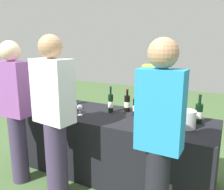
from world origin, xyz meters
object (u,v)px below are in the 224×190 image
(wine_bottle_4, at_px, (136,107))
(ice_bucket, at_px, (186,119))
(wine_glass_0, at_px, (51,103))
(wine_glass_1, at_px, (74,105))
(wine_bottle_0, at_px, (60,96))
(guest_2, at_px, (159,136))
(wine_bottle_1, at_px, (72,97))
(wine_bottle_3, at_px, (127,103))
(server_pouring, at_px, (156,101))
(wine_bottle_2, at_px, (111,103))
(wine_glass_2, at_px, (80,108))
(guest_1, at_px, (54,114))
(wine_bottle_5, at_px, (199,113))
(guest_0, at_px, (15,107))

(wine_bottle_4, distance_m, ice_bucket, 0.63)
(wine_glass_0, height_order, wine_glass_1, wine_glass_1)
(wine_bottle_0, xyz_separation_m, guest_2, (1.74, -0.89, 0.05))
(wine_bottle_0, distance_m, wine_bottle_1, 0.19)
(wine_bottle_0, height_order, wine_bottle_3, wine_bottle_0)
(server_pouring, bearing_deg, wine_bottle_2, 47.88)
(wine_glass_0, bearing_deg, wine_glass_2, -1.27)
(wine_bottle_1, xyz_separation_m, wine_bottle_3, (0.84, 0.05, 0.00))
(guest_2, bearing_deg, wine_glass_1, 155.93)
(ice_bucket, bearing_deg, wine_glass_0, -174.75)
(wine_bottle_3, height_order, wine_bottle_4, wine_bottle_4)
(server_pouring, bearing_deg, wine_bottle_4, 75.17)
(guest_1, bearing_deg, wine_bottle_5, 40.89)
(wine_glass_1, xyz_separation_m, guest_1, (0.13, -0.51, 0.05))
(guest_0, bearing_deg, wine_glass_0, 77.76)
(wine_bottle_2, bearing_deg, server_pouring, 56.47)
(wine_bottle_0, height_order, wine_bottle_2, wine_bottle_2)
(wine_bottle_1, height_order, wine_bottle_2, wine_bottle_2)
(wine_bottle_2, relative_size, guest_2, 0.20)
(wine_bottle_4, relative_size, wine_glass_2, 2.34)
(wine_bottle_1, height_order, guest_0, guest_0)
(wine_bottle_5, height_order, wine_glass_0, wine_bottle_5)
(wine_bottle_2, bearing_deg, guest_0, -137.32)
(wine_bottle_2, distance_m, server_pouring, 0.73)
(wine_bottle_0, height_order, wine_bottle_4, wine_bottle_0)
(ice_bucket, relative_size, guest_0, 0.12)
(wine_bottle_4, relative_size, guest_0, 0.19)
(guest_0, height_order, guest_2, guest_2)
(wine_bottle_0, bearing_deg, guest_0, -88.37)
(wine_bottle_2, height_order, wine_glass_1, wine_bottle_2)
(wine_bottle_0, distance_m, guest_0, 0.81)
(wine_bottle_2, xyz_separation_m, wine_glass_0, (-0.74, -0.28, -0.03))
(wine_bottle_0, bearing_deg, wine_bottle_3, 4.92)
(wine_bottle_1, height_order, guest_2, guest_2)
(wine_bottle_1, bearing_deg, guest_0, -101.20)
(wine_bottle_0, bearing_deg, wine_glass_2, -29.48)
(wine_bottle_1, distance_m, guest_2, 1.81)
(guest_0, bearing_deg, wine_bottle_1, 76.84)
(wine_bottle_4, height_order, wine_glass_0, wine_bottle_4)
(wine_glass_2, xyz_separation_m, guest_1, (0.04, -0.49, 0.06))
(wine_bottle_5, xyz_separation_m, guest_1, (-1.29, -0.87, 0.04))
(guest_0, relative_size, guest_1, 0.97)
(wine_bottle_0, xyz_separation_m, wine_bottle_2, (0.86, -0.04, 0.01))
(wine_bottle_4, distance_m, server_pouring, 0.58)
(wine_bottle_4, xyz_separation_m, guest_2, (0.55, -0.87, 0.05))
(wine_glass_1, relative_size, guest_0, 0.09)
(wine_bottle_5, bearing_deg, wine_bottle_0, -178.71)
(wine_bottle_2, bearing_deg, ice_bucket, -7.31)
(wine_bottle_5, relative_size, guest_1, 0.19)
(wine_bottle_1, distance_m, guest_1, 0.97)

